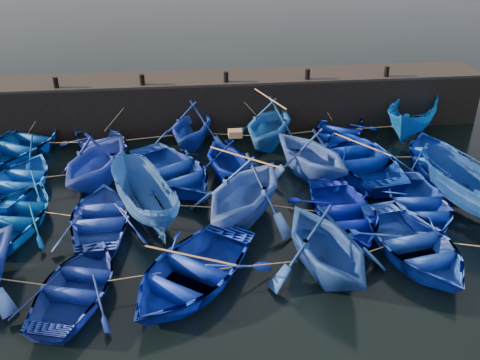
{
  "coord_description": "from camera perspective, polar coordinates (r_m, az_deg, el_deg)",
  "views": [
    {
      "loc": [
        -1.96,
        -15.26,
        10.94
      ],
      "look_at": [
        0.0,
        3.2,
        0.7
      ],
      "focal_mm": 40.0,
      "sensor_mm": 36.0,
      "label": 1
    }
  ],
  "objects": [
    {
      "name": "boat_22",
      "position": [
        16.74,
        -5.3,
        -9.61
      ],
      "size": [
        6.27,
        6.58,
        1.11
      ],
      "primitive_type": "imported",
      "rotation": [
        0.0,
        0.0,
        -0.64
      ],
      "color": "#09249E",
      "rests_on": "ground"
    },
    {
      "name": "boat_2",
      "position": [
        25.44,
        -5.19,
        5.95
      ],
      "size": [
        4.67,
        5.02,
        2.15
      ],
      "primitive_type": "imported",
      "rotation": [
        0.0,
        0.0,
        -0.34
      ],
      "color": "navy",
      "rests_on": "ground"
    },
    {
      "name": "boat_13",
      "position": [
        21.04,
        -22.78,
        -3.43
      ],
      "size": [
        4.16,
        5.2,
        0.96
      ],
      "primitive_type": "imported",
      "rotation": [
        0.0,
        0.0,
        2.95
      ],
      "color": "navy",
      "rests_on": "ground"
    },
    {
      "name": "boat_23",
      "position": [
        16.95,
        9.17,
        -6.62
      ],
      "size": [
        4.95,
        5.4,
        2.4
      ],
      "primitive_type": "imported",
      "rotation": [
        0.0,
        0.0,
        0.25
      ],
      "color": "navy",
      "rests_on": "ground"
    },
    {
      "name": "boat_8",
      "position": [
        22.41,
        -7.25,
        0.98
      ],
      "size": [
        5.81,
        6.37,
        1.08
      ],
      "primitive_type": "imported",
      "rotation": [
        0.0,
        0.0,
        0.52
      ],
      "color": "#10339F",
      "rests_on": "ground"
    },
    {
      "name": "boat_4",
      "position": [
        26.53,
        10.45,
        5.17
      ],
      "size": [
        5.15,
        5.68,
        0.97
      ],
      "primitive_type": "imported",
      "rotation": [
        0.0,
        0.0,
        -0.5
      ],
      "color": "#04198A",
      "rests_on": "ground"
    },
    {
      "name": "boat_0",
      "position": [
        26.57,
        -22.24,
        3.61
      ],
      "size": [
        5.8,
        6.45,
        1.1
      ],
      "primitive_type": "imported",
      "rotation": [
        0.0,
        0.0,
        2.66
      ],
      "color": "navy",
      "rests_on": "ground"
    },
    {
      "name": "boat_14",
      "position": [
        19.96,
        -14.57,
        -3.8
      ],
      "size": [
        3.47,
        4.7,
        0.94
      ],
      "primitive_type": "imported",
      "rotation": [
        0.0,
        0.0,
        3.19
      ],
      "color": "#1E399E",
      "rests_on": "ground"
    },
    {
      "name": "bollard_1",
      "position": [
        26.22,
        -10.4,
        10.48
      ],
      "size": [
        0.24,
        0.24,
        0.5
      ],
      "primitive_type": "cylinder",
      "color": "black",
      "rests_on": "quay_top"
    },
    {
      "name": "quay_wall",
      "position": [
        27.59,
        -1.62,
        8.31
      ],
      "size": [
        26.0,
        2.5,
        2.5
      ],
      "primitive_type": "cube",
      "color": "black",
      "rests_on": "ground"
    },
    {
      "name": "boat_11",
      "position": [
        23.83,
        12.72,
        2.39
      ],
      "size": [
        4.89,
        6.26,
        1.19
      ],
      "primitive_type": "imported",
      "rotation": [
        0.0,
        0.0,
        3.29
      ],
      "color": "#001D8E",
      "rests_on": "ground"
    },
    {
      "name": "boat_12",
      "position": [
        25.02,
        20.24,
        2.33
      ],
      "size": [
        4.12,
        5.29,
        1.0
      ],
      "primitive_type": "imported",
      "rotation": [
        0.0,
        0.0,
        3.0
      ],
      "color": "#0C36CC",
      "rests_on": "ground"
    },
    {
      "name": "bollard_3",
      "position": [
        26.81,
        7.21,
        11.14
      ],
      "size": [
        0.24,
        0.24,
        0.5
      ],
      "primitive_type": "cylinder",
      "color": "black",
      "rests_on": "quay_top"
    },
    {
      "name": "boat_15",
      "position": [
        19.9,
        -10.22,
        -1.92
      ],
      "size": [
        3.4,
        4.99,
        1.81
      ],
      "primitive_type": "imported",
      "rotation": [
        0.0,
        0.0,
        3.53
      ],
      "color": "#1D4A8A",
      "rests_on": "ground"
    },
    {
      "name": "bollard_4",
      "position": [
        27.97,
        15.38,
        11.09
      ],
      "size": [
        0.24,
        0.24,
        0.5
      ],
      "primitive_type": "cylinder",
      "color": "black",
      "rests_on": "quay_top"
    },
    {
      "name": "boat_19",
      "position": [
        21.52,
        23.74,
        -1.26
      ],
      "size": [
        3.89,
        5.57,
        2.02
      ],
      "primitive_type": "imported",
      "rotation": [
        0.0,
        0.0,
        3.55
      ],
      "color": "navy",
      "rests_on": "ground"
    },
    {
      "name": "boat_9",
      "position": [
        22.21,
        -1.27,
        2.28
      ],
      "size": [
        4.12,
        4.49,
        1.99
      ],
      "primitive_type": "imported",
      "rotation": [
        0.0,
        0.0,
        3.4
      ],
      "color": "#00127F",
      "rests_on": "ground"
    },
    {
      "name": "quay_top",
      "position": [
        27.16,
        -1.66,
        10.9
      ],
      "size": [
        26.0,
        2.5,
        0.12
      ],
      "primitive_type": "cube",
      "color": "black",
      "rests_on": "quay_wall"
    },
    {
      "name": "boat_18",
      "position": [
        21.19,
        18.56,
        -2.37
      ],
      "size": [
        3.64,
        4.86,
        0.96
      ],
      "primitive_type": "imported",
      "rotation": [
        0.0,
        0.0,
        -0.07
      ],
      "color": "#0E2EA9",
      "rests_on": "ground"
    },
    {
      "name": "wooden_crate",
      "position": [
        21.75,
        -0.52,
        4.99
      ],
      "size": [
        0.56,
        0.42,
        0.28
      ],
      "primitive_type": "cube",
      "color": "#936640",
      "rests_on": "boat_9"
    },
    {
      "name": "boat_5",
      "position": [
        27.7,
        17.97,
        6.45
      ],
      "size": [
        4.64,
        5.45,
        2.04
      ],
      "primitive_type": "imported",
      "rotation": [
        0.0,
        0.0,
        -0.61
      ],
      "color": "#054892",
      "rests_on": "ground"
    },
    {
      "name": "boat_6",
      "position": [
        23.41,
        -22.46,
        -0.06
      ],
      "size": [
        4.07,
        5.08,
        0.94
      ],
      "primitive_type": "imported",
      "rotation": [
        0.0,
        0.0,
        2.94
      ],
      "color": "blue",
      "rests_on": "ground"
    },
    {
      "name": "boat_21",
      "position": [
        17.0,
        -16.92,
        -10.74
      ],
      "size": [
        4.12,
        4.98,
        0.9
      ],
      "primitive_type": "imported",
      "rotation": [
        0.0,
        0.0,
        2.88
      ],
      "color": "navy",
      "rests_on": "ground"
    },
    {
      "name": "boat_7",
      "position": [
        22.54,
        -15.03,
        2.26
      ],
      "size": [
        5.42,
        5.77,
        2.42
      ],
      "primitive_type": "imported",
      "rotation": [
        0.0,
        0.0,
        2.75
      ],
      "color": "#2039A6",
      "rests_on": "ground"
    },
    {
      "name": "boat_3",
      "position": [
        25.31,
        3.13,
        6.12
      ],
      "size": [
        5.45,
        5.7,
        2.33
      ],
      "primitive_type": "imported",
      "rotation": [
        0.0,
        0.0,
        -0.48
      ],
      "color": "#1957AD",
      "rests_on": "ground"
    },
    {
      "name": "boat_1",
      "position": [
        25.66,
        -14.55,
        3.82
      ],
      "size": [
        4.87,
        5.45,
        0.93
      ],
      "primitive_type": "imported",
      "rotation": [
        0.0,
        0.0,
        0.46
      ],
      "color": "#233BA2",
      "rests_on": "ground"
    },
    {
      "name": "boat_10",
      "position": [
        22.62,
        7.61,
        3.03
      ],
      "size": [
        5.48,
        5.73,
        2.35
      ],
      "primitive_type": "imported",
      "rotation": [
        0.0,
        0.0,
        3.63
      ],
      "color": "#284CA3",
      "rests_on": "ground"
    },
    {
      "name": "boat_24",
      "position": [
        18.76,
        18.14,
        -6.51
      ],
      "size": [
        4.45,
        5.6,
        1.04
      ],
      "primitive_type": "imported",
      "rotation": [
        0.0,
        0.0,
        0.18
      ],
      "color": "blue",
      "rests_on": "ground"
    },
    {
      "name": "ground",
      "position": [
        18.88,
        1.03,
        -6.54
      ],
      "size": [
        120.0,
        120.0,
        0.0
      ],
      "primitive_type": "plane",
      "color": "black",
      "rests_on": "ground"
    },
    {
      "name": "loose_oars",
      "position": [
        20.66,
        3.65,
        2.64
      ],
      "size": [
        9.81,
        11.99,
        1.5
      ],
      "color": "#99724C",
      "rests_on": "ground"
    },
    {
      "name": "boat_17",
      "position": [
        19.92,
        11.0,
        -3.33
      ],
      "size": [
        3.72,
        4.99,
        0.99
      ],
      "primitive_type": "imported",
      "rotation": [
        0.0,
        0.0,
        0.07
      ],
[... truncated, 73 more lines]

